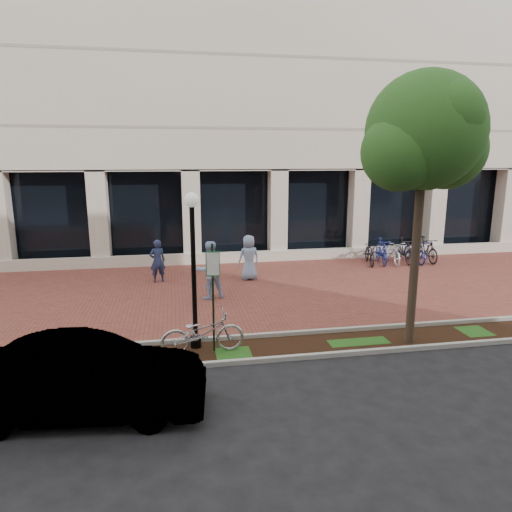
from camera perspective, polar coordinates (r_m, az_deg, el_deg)
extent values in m
plane|color=black|center=(16.76, -0.32, -4.24)|extent=(120.00, 120.00, 0.00)
cube|color=brown|center=(16.76, -0.32, -4.23)|extent=(40.00, 9.00, 0.01)
cube|color=black|center=(11.93, 4.11, -11.28)|extent=(40.00, 1.50, 0.01)
cube|color=#A8A89F|center=(12.58, 3.26, -9.71)|extent=(40.00, 0.12, 0.12)
cube|color=#A8A89F|center=(11.24, 5.07, -12.51)|extent=(40.00, 0.12, 0.12)
cube|color=beige|center=(27.01, -4.53, 23.62)|extent=(40.00, 12.00, 11.80)
cube|color=black|center=(21.78, -2.87, 5.22)|extent=(40.00, 0.15, 4.20)
cube|color=beige|center=(21.01, -2.43, -0.15)|extent=(40.00, 0.25, 0.50)
cube|color=beige|center=(21.09, -2.62, 4.99)|extent=(0.80, 0.80, 4.20)
cube|color=#133518|center=(11.26, -5.37, -5.32)|extent=(0.05, 0.05, 2.74)
cube|color=#19642D|center=(11.00, -5.45, -1.00)|extent=(0.34, 0.02, 0.62)
cube|color=white|center=(10.98, -5.45, -1.01)|extent=(0.30, 0.01, 0.56)
cylinder|color=black|center=(11.94, -7.54, -10.57)|extent=(0.28, 0.28, 0.30)
cylinder|color=black|center=(11.41, -7.77, -2.86)|extent=(0.12, 0.12, 3.62)
sphere|color=silver|center=(11.06, -8.06, 6.96)|extent=(0.36, 0.36, 0.36)
cylinder|color=#413025|center=(12.25, 19.17, -1.56)|extent=(0.22, 0.22, 3.96)
sphere|color=#285019|center=(11.94, 20.34, 14.46)|extent=(2.82, 2.82, 2.82)
sphere|color=#285019|center=(12.57, 22.66, 12.20)|extent=(1.98, 1.98, 1.98)
sphere|color=#285019|center=(11.40, 17.57, 12.29)|extent=(1.84, 1.84, 1.84)
imported|color=#B1B1B5|center=(11.44, -6.69, -9.49)|extent=(2.11, 0.90, 1.08)
imported|color=#1E294D|center=(17.99, -12.22, -0.62)|extent=(0.69, 0.53, 1.68)
imported|color=#96B8E0|center=(15.60, -5.82, -1.75)|extent=(1.13, 0.98, 2.00)
imported|color=#7D9BBB|center=(17.94, -0.90, -0.19)|extent=(0.98, 0.75, 1.79)
cylinder|color=silver|center=(23.09, 20.67, 0.53)|extent=(0.11, 0.11, 0.77)
sphere|color=silver|center=(23.01, 20.75, 1.59)|extent=(0.12, 0.12, 0.12)
imported|color=black|center=(21.27, 14.07, 0.38)|extent=(1.14, 2.09, 1.04)
imported|color=navy|center=(21.49, 15.41, 0.59)|extent=(0.89, 1.99, 1.16)
imported|color=silver|center=(21.74, 16.71, 0.49)|extent=(0.95, 2.06, 1.04)
imported|color=black|center=(21.98, 18.00, 0.68)|extent=(0.70, 1.96, 1.16)
imported|color=navy|center=(22.25, 19.24, 0.58)|extent=(0.75, 2.00, 1.04)
imported|color=black|center=(22.52, 20.47, 0.77)|extent=(0.59, 1.94, 1.16)
cylinder|color=silver|center=(21.89, 17.34, 0.20)|extent=(0.04, 0.04, 0.80)
imported|color=#A8A8AC|center=(9.33, -20.66, -14.16)|extent=(4.58, 1.99, 1.47)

